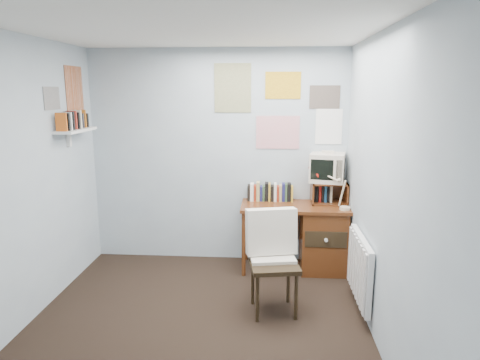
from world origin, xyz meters
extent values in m
plane|color=black|center=(0.00, 0.00, 0.00)|extent=(3.50, 3.50, 0.00)
cube|color=#ACBDC5|center=(0.00, 1.75, 1.25)|extent=(3.00, 0.02, 2.50)
cube|color=#ACBDC5|center=(-1.50, 0.00, 1.25)|extent=(0.02, 3.50, 2.50)
cube|color=#ACBDC5|center=(1.50, 0.00, 1.25)|extent=(0.02, 3.50, 2.50)
cube|color=white|center=(0.00, 0.00, 2.50)|extent=(3.00, 3.50, 0.02)
cube|color=#5E2F15|center=(0.90, 1.48, 0.74)|extent=(1.20, 0.55, 0.03)
cube|color=#5E2F15|center=(1.23, 1.48, 0.36)|extent=(0.50, 0.50, 0.72)
cylinder|color=#5E2F15|center=(0.34, 1.24, 0.36)|extent=(0.04, 0.04, 0.72)
cylinder|color=#5E2F15|center=(0.34, 1.71, 0.36)|extent=(0.04, 0.04, 0.72)
cube|color=#5E2F15|center=(0.65, 1.73, 0.42)|extent=(0.64, 0.02, 0.30)
cube|color=black|center=(0.67, 0.47, 0.46)|extent=(0.54, 0.52, 0.92)
cube|color=red|center=(1.43, 1.32, 0.97)|extent=(0.35, 0.33, 0.42)
cube|color=#5E2F15|center=(1.29, 1.59, 0.89)|extent=(0.40, 0.30, 0.25)
cube|color=beige|center=(1.27, 1.61, 1.19)|extent=(0.44, 0.42, 0.35)
cube|color=#5E2F15|center=(0.66, 1.66, 0.87)|extent=(0.60, 0.14, 0.22)
cube|color=white|center=(1.46, 0.55, 0.42)|extent=(0.09, 0.80, 0.60)
cube|color=white|center=(-1.40, 1.10, 1.62)|extent=(0.20, 0.62, 0.24)
cube|color=white|center=(0.70, 1.74, 1.85)|extent=(1.20, 0.01, 0.90)
cube|color=white|center=(-1.49, 1.10, 2.00)|extent=(0.01, 0.70, 0.60)
camera|label=1|loc=(0.62, -3.20, 2.03)|focal=32.00mm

